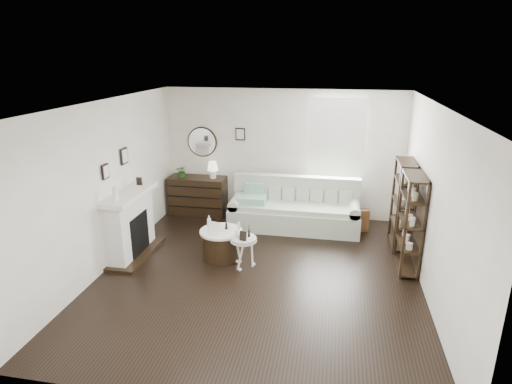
% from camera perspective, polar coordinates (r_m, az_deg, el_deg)
% --- Properties ---
extents(room, '(5.50, 5.50, 5.50)m').
position_cam_1_polar(room, '(8.90, 8.25, 6.30)').
color(room, black).
rests_on(room, ground).
extents(fireplace, '(0.50, 1.40, 1.84)m').
position_cam_1_polar(fireplace, '(7.72, -16.39, -4.35)').
color(fireplace, white).
rests_on(fireplace, ground).
extents(shelf_unit_far, '(0.30, 0.80, 1.60)m').
position_cam_1_polar(shelf_unit_far, '(8.09, 18.95, -1.57)').
color(shelf_unit_far, black).
rests_on(shelf_unit_far, ground).
extents(shelf_unit_near, '(0.30, 0.80, 1.60)m').
position_cam_1_polar(shelf_unit_near, '(7.26, 19.86, -3.92)').
color(shelf_unit_near, black).
rests_on(shelf_unit_near, ground).
extents(sofa, '(2.58, 0.89, 1.00)m').
position_cam_1_polar(sofa, '(8.68, 5.15, -2.59)').
color(sofa, beige).
rests_on(sofa, ground).
extents(quilt, '(0.56, 0.47, 0.14)m').
position_cam_1_polar(quilt, '(8.59, -0.49, -0.94)').
color(quilt, '#289571').
rests_on(quilt, sofa).
extents(suitcase, '(0.71, 0.41, 0.45)m').
position_cam_1_polar(suitcase, '(8.71, 12.55, -3.68)').
color(suitcase, brown).
rests_on(suitcase, ground).
extents(dresser, '(1.24, 0.53, 0.82)m').
position_cam_1_polar(dresser, '(9.45, -7.78, -0.44)').
color(dresser, black).
rests_on(dresser, ground).
extents(table_lamp, '(0.26, 0.26, 0.37)m').
position_cam_1_polar(table_lamp, '(9.17, -5.79, 2.96)').
color(table_lamp, white).
rests_on(table_lamp, dresser).
extents(potted_plant, '(0.26, 0.23, 0.27)m').
position_cam_1_polar(potted_plant, '(9.34, -9.82, 2.76)').
color(potted_plant, '#215217').
rests_on(potted_plant, dresser).
extents(drum_table, '(0.73, 0.73, 0.51)m').
position_cam_1_polar(drum_table, '(7.44, -4.64, -6.89)').
color(drum_table, black).
rests_on(drum_table, ground).
extents(pedestal_table, '(0.44, 0.44, 0.53)m').
position_cam_1_polar(pedestal_table, '(7.01, -1.68, -6.42)').
color(pedestal_table, white).
rests_on(pedestal_table, ground).
extents(eiffel_drum, '(0.13, 0.13, 0.21)m').
position_cam_1_polar(eiffel_drum, '(7.32, -3.99, -4.27)').
color(eiffel_drum, black).
rests_on(eiffel_drum, drum_table).
extents(bottle_drum, '(0.07, 0.07, 0.28)m').
position_cam_1_polar(bottle_drum, '(7.25, -6.27, -4.22)').
color(bottle_drum, silver).
rests_on(bottle_drum, drum_table).
extents(card_frame_drum, '(0.17, 0.08, 0.22)m').
position_cam_1_polar(card_frame_drum, '(7.14, -5.48, -4.86)').
color(card_frame_drum, white).
rests_on(card_frame_drum, drum_table).
extents(eiffel_ped, '(0.14, 0.14, 0.19)m').
position_cam_1_polar(eiffel_ped, '(6.96, -0.95, -5.32)').
color(eiffel_ped, black).
rests_on(eiffel_ped, pedestal_table).
extents(flask_ped, '(0.14, 0.14, 0.25)m').
position_cam_1_polar(flask_ped, '(6.97, -2.27, -5.03)').
color(flask_ped, silver).
rests_on(flask_ped, pedestal_table).
extents(card_frame_ped, '(0.13, 0.07, 0.16)m').
position_cam_1_polar(card_frame_ped, '(6.86, -1.74, -5.88)').
color(card_frame_ped, black).
rests_on(card_frame_ped, pedestal_table).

